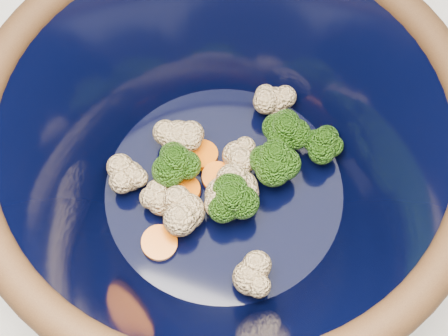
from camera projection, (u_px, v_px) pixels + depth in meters
The scene contains 4 objects.
ground at pixel (215, 316), 1.46m from camera, with size 3.00×3.00×0.00m, color #9E7A54.
counter at pixel (211, 252), 1.06m from camera, with size 1.20×1.20×0.90m, color beige.
mixing_bowl at pixel (224, 159), 0.52m from camera, with size 0.46×0.46×0.17m.
vegetable_pile at pixel (232, 172), 0.56m from camera, with size 0.19×0.20×0.05m.
Camera 1 is at (0.13, -0.32, 1.46)m, focal length 50.00 mm.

